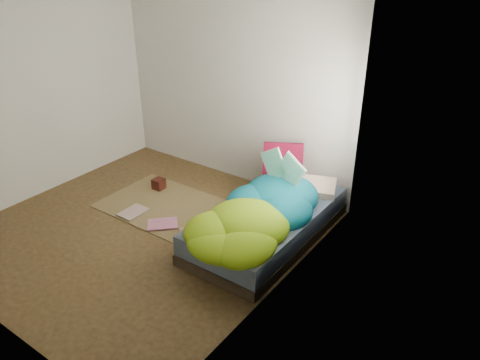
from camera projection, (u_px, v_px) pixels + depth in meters
name	position (u px, v px, depth m)	size (l,w,h in m)	color
ground	(143.00, 230.00, 5.35)	(3.50, 3.50, 0.00)	#3C2A17
room_walls	(129.00, 92.00, 4.61)	(3.54, 3.54, 2.62)	silver
bed	(267.00, 223.00, 5.16)	(1.00, 2.00, 0.34)	#35271D
duvet	(257.00, 205.00, 4.85)	(0.96, 1.84, 0.34)	#074D6C
rug	(167.00, 206.00, 5.82)	(1.60, 1.10, 0.01)	brown
pillow_floral	(312.00, 187.00, 5.43)	(0.53, 0.33, 0.12)	#ECE5CB
pillow_magenta	(283.00, 163.00, 5.62)	(0.47, 0.15, 0.47)	#54051B
open_book	(282.00, 159.00, 5.09)	(0.51, 0.11, 0.31)	#2F8E2E
wooden_box	(159.00, 184.00, 6.20)	(0.14, 0.14, 0.14)	#37100C
floor_book_a	(126.00, 209.00, 5.72)	(0.24, 0.33, 0.03)	beige
floor_book_b	(163.00, 218.00, 5.52)	(0.25, 0.34, 0.03)	pink
floor_book_c	(181.00, 235.00, 5.23)	(0.20, 0.28, 0.02)	tan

